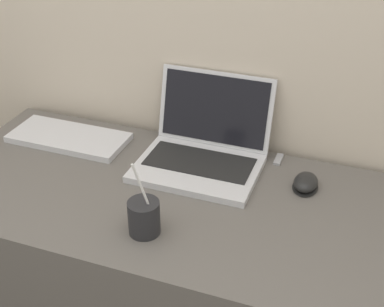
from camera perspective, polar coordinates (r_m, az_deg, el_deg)
The scene contains 6 objects.
desk at distance 1.71m, azimuth -3.26°, elevation -14.15°, with size 1.28×0.63×0.74m.
laptop at distance 1.57m, azimuth 1.25°, elevation 0.66°, with size 0.35×0.32×0.24m.
drink_cup at distance 1.31m, azimuth -5.14°, elevation -6.71°, with size 0.08×0.08×0.21m.
computer_mouse at distance 1.51m, azimuth 12.03°, elevation -3.07°, with size 0.07×0.10×0.04m.
external_keyboard at distance 1.75m, azimuth -13.00°, elevation 1.66°, with size 0.38×0.17×0.02m.
usb_stick at distance 1.63m, azimuth 9.21°, elevation -0.62°, with size 0.02×0.06×0.01m.
Camera 1 is at (0.51, -0.78, 1.58)m, focal length 50.00 mm.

